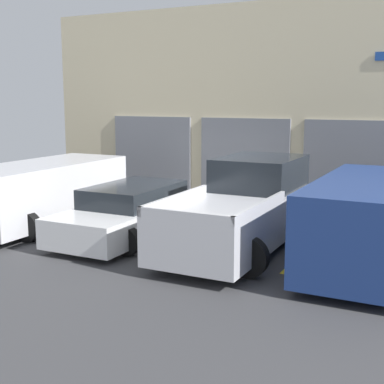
% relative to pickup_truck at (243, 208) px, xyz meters
% --- Properties ---
extents(ground_plane, '(28.00, 28.00, 0.00)m').
position_rel_pickup_truck_xyz_m(ground_plane, '(-1.35, 1.07, -0.87)').
color(ground_plane, '#3D3D3F').
extents(shophouse_building, '(13.85, 0.68, 5.96)m').
position_rel_pickup_truck_xyz_m(shophouse_building, '(-1.36, 4.36, 2.05)').
color(shophouse_building, beige).
rests_on(shophouse_building, ground).
extents(pickup_truck, '(2.43, 5.04, 1.90)m').
position_rel_pickup_truck_xyz_m(pickup_truck, '(0.00, 0.00, 0.00)').
color(pickup_truck, silver).
rests_on(pickup_truck, ground).
extents(sedan_white, '(2.19, 4.52, 1.23)m').
position_rel_pickup_truck_xyz_m(sedan_white, '(-2.70, -0.28, -0.29)').
color(sedan_white, white).
rests_on(sedan_white, ground).
extents(sedan_side, '(2.34, 4.70, 1.73)m').
position_rel_pickup_truck_xyz_m(sedan_side, '(2.70, -0.31, 0.06)').
color(sedan_side, navy).
rests_on(sedan_side, ground).
extents(van_right, '(2.39, 4.81, 1.61)m').
position_rel_pickup_truck_xyz_m(van_right, '(-5.41, -0.31, 0.00)').
color(van_right, silver).
rests_on(van_right, ground).
extents(parking_stripe_far_left, '(0.12, 2.20, 0.01)m').
position_rel_pickup_truck_xyz_m(parking_stripe_far_left, '(-6.76, -0.31, -0.87)').
color(parking_stripe_far_left, gold).
rests_on(parking_stripe_far_left, ground).
extents(parking_stripe_left, '(0.12, 2.20, 0.01)m').
position_rel_pickup_truck_xyz_m(parking_stripe_left, '(-4.06, -0.31, -0.87)').
color(parking_stripe_left, gold).
rests_on(parking_stripe_left, ground).
extents(parking_stripe_centre, '(0.12, 2.20, 0.01)m').
position_rel_pickup_truck_xyz_m(parking_stripe_centre, '(-1.35, -0.31, -0.87)').
color(parking_stripe_centre, gold).
rests_on(parking_stripe_centre, ground).
extents(parking_stripe_right, '(0.12, 2.20, 0.01)m').
position_rel_pickup_truck_xyz_m(parking_stripe_right, '(1.35, -0.31, -0.87)').
color(parking_stripe_right, gold).
rests_on(parking_stripe_right, ground).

